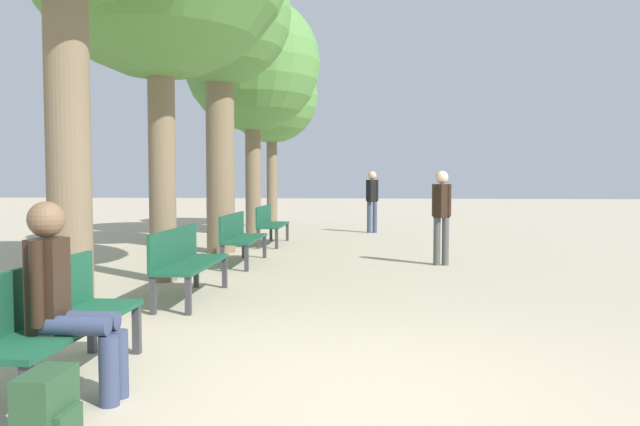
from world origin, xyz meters
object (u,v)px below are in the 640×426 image
bench_row_0 (52,315)px  tree_row_3 (252,64)px  bench_row_3 (269,222)px  tree_row_2 (219,19)px  pedestrian_near (441,211)px  bench_row_2 (240,234)px  pedestrian_mid (372,198)px  person_seated (65,296)px  tree_row_4 (272,97)px  backpack (48,416)px  bench_row_1 (185,258)px

bench_row_0 → tree_row_3: size_ratio=0.29×
bench_row_0 → bench_row_3: (0.00, 9.20, 0.00)m
tree_row_2 → pedestrian_near: 5.57m
bench_row_2 → pedestrian_mid: pedestrian_mid is taller
bench_row_3 → person_seated: person_seated is taller
tree_row_4 → backpack: bearing=-85.3°
pedestrian_near → pedestrian_mid: 6.14m
tree_row_4 → pedestrian_near: size_ratio=3.32×
bench_row_1 → bench_row_0: bearing=-90.0°
bench_row_0 → bench_row_2: same height
bench_row_1 → bench_row_2: bearing=90.0°
bench_row_0 → person_seated: 0.39m
bench_row_0 → tree_row_2: bearing=95.2°
pedestrian_near → bench_row_2: bearing=-177.7°
pedestrian_near → pedestrian_mid: size_ratio=0.96×
bench_row_1 → backpack: bearing=-82.6°
person_seated → pedestrian_mid: (1.98, 12.56, 0.24)m
pedestrian_near → pedestrian_mid: pedestrian_mid is taller
person_seated → pedestrian_near: bearing=64.5°
bench_row_2 → pedestrian_near: size_ratio=1.11×
tree_row_4 → tree_row_2: bearing=-90.0°
bench_row_3 → pedestrian_near: (3.33, -2.94, 0.40)m
tree_row_4 → pedestrian_near: 9.17m
bench_row_1 → bench_row_2: size_ratio=1.00×
bench_row_2 → pedestrian_mid: bearing=70.3°
tree_row_4 → pedestrian_mid: (2.92, -1.68, -2.85)m
bench_row_1 → backpack: (0.54, -4.14, -0.27)m
bench_row_2 → tree_row_4: tree_row_4 is taller
tree_row_2 → tree_row_4: tree_row_2 is taller
bench_row_2 → person_seated: person_seated is taller
pedestrian_mid → bench_row_2: bearing=-109.7°
pedestrian_mid → tree_row_2: bearing=-122.5°
bench_row_0 → pedestrian_mid: (2.21, 12.30, 0.43)m
tree_row_4 → person_seated: tree_row_4 is taller
bench_row_1 → backpack: bench_row_1 is taller
tree_row_3 → bench_row_2: bearing=-81.9°
bench_row_0 → person_seated: (0.23, -0.26, 0.19)m
bench_row_2 → tree_row_4: size_ratio=0.33×
tree_row_2 → bench_row_3: bearing=64.5°
bench_row_1 → bench_row_3: size_ratio=1.00×
bench_row_0 → person_seated: size_ratio=1.34×
bench_row_1 → tree_row_4: size_ratio=0.33×
tree_row_2 → person_seated: size_ratio=4.63×
bench_row_1 → pedestrian_mid: bearing=76.5°
backpack → tree_row_3: bearing=95.8°
pedestrian_near → tree_row_2: bearing=160.2°
person_seated → pedestrian_near: pedestrian_near is taller
bench_row_0 → bench_row_1: 3.07m
tree_row_3 → person_seated: 11.88m
bench_row_3 → pedestrian_mid: (2.21, 3.10, 0.43)m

